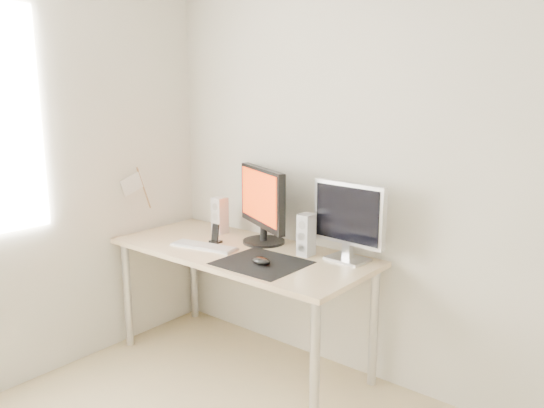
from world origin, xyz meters
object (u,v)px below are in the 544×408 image
Objects in this scene: speaker_left at (220,215)px; phone_dock at (215,237)px; desk at (241,262)px; main_monitor at (262,203)px; second_monitor at (349,218)px; mouse at (261,261)px; speaker_right at (306,235)px; keyboard at (204,246)px.

phone_dock is (0.14, -0.18, -0.08)m from speaker_left.
desk is 0.38m from main_monitor.
mouse is at bearing -130.62° from second_monitor.
speaker_right is (0.72, -0.04, 0.00)m from speaker_left.
speaker_right is (0.08, 0.30, 0.10)m from mouse.
speaker_right is (-0.23, -0.07, -0.12)m from second_monitor.
speaker_left is 0.55× the size of keyboard.
second_monitor is 1.04× the size of keyboard.
main_monitor is 0.36m from phone_dock.
second_monitor is 0.87m from phone_dock.
speaker_left is 0.24m from phone_dock.
phone_dock is at bearing 178.55° from desk.
phone_dock is at bearing -141.65° from main_monitor.
speaker_right is 2.03× the size of phone_dock.
speaker_left reaches higher than mouse.
desk is 0.24m from phone_dock.
desk is at bearing 152.38° from mouse.
phone_dock is at bearing 162.83° from mouse.
keyboard is at bearing -125.11° from main_monitor.
keyboard is (-0.21, -0.30, -0.25)m from main_monitor.
main_monitor is 4.36× the size of phone_dock.
speaker_right reaches higher than mouse.
desk is 0.71m from second_monitor.
desk is 13.56× the size of phone_dock.
mouse is at bearing -27.62° from desk.
main_monitor reaches higher than speaker_right.
main_monitor reaches higher than mouse.
mouse is 0.48m from keyboard.
second_monitor reaches higher than speaker_left.
speaker_right is (0.36, -0.04, -0.13)m from main_monitor.
second_monitor is at bearing 14.61° from phone_dock.
speaker_left is (-0.36, -0.00, -0.13)m from main_monitor.
main_monitor reaches higher than keyboard.
desk is 6.67× the size of speaker_right.
phone_dock reaches higher than mouse.
main_monitor is (-0.27, 0.33, 0.23)m from mouse.
keyboard is at bearing 175.41° from mouse.
speaker_left reaches higher than phone_dock.
phone_dock is at bearing -165.39° from second_monitor.
speaker_right is at bearing 13.75° from phone_dock.
mouse is 0.48× the size of speaker_right.
desk is 3.54× the size of second_monitor.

